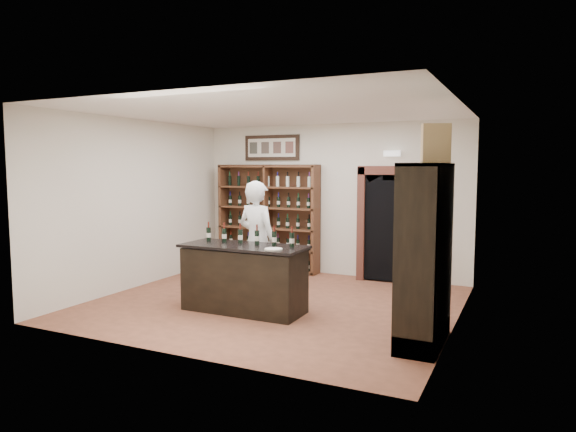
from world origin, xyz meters
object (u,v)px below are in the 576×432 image
object	(u,v)px
shopkeeper	(257,241)
tasting_counter	(244,279)
wine_shelf	(269,218)
counter_bottle_0	(209,234)
wine_crate	(436,144)
side_cabinet	(427,283)

from	to	relation	value
shopkeeper	tasting_counter	bearing A→B (deg)	110.65
wine_shelf	counter_bottle_0	size ratio (longest dim) A/B	7.33
tasting_counter	shopkeeper	bearing A→B (deg)	99.58
wine_crate	shopkeeper	bearing A→B (deg)	148.02
tasting_counter	side_cabinet	bearing A→B (deg)	-6.28
tasting_counter	shopkeeper	size ratio (longest dim) A/B	0.97
counter_bottle_0	wine_crate	world-z (taller)	wine_crate
wine_shelf	counter_bottle_0	world-z (taller)	wine_shelf
shopkeeper	wine_crate	bearing A→B (deg)	-178.97
side_cabinet	wine_crate	distance (m)	1.74
tasting_counter	shopkeeper	xyz separation A→B (m)	(-0.10, 0.60, 0.47)
wine_shelf	tasting_counter	bearing A→B (deg)	-69.44
wine_shelf	shopkeeper	world-z (taller)	wine_shelf
counter_bottle_0	shopkeeper	size ratio (longest dim) A/B	0.15
counter_bottle_0	wine_crate	bearing A→B (deg)	-0.80
counter_bottle_0	shopkeeper	bearing A→B (deg)	36.16
wine_crate	tasting_counter	bearing A→B (deg)	160.17
tasting_counter	side_cabinet	distance (m)	2.75
counter_bottle_0	wine_crate	size ratio (longest dim) A/B	0.61
counter_bottle_0	side_cabinet	xyz separation A→B (m)	(3.44, -0.45, -0.35)
side_cabinet	wine_crate	size ratio (longest dim) A/B	4.49
counter_bottle_0	side_cabinet	bearing A→B (deg)	-7.41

